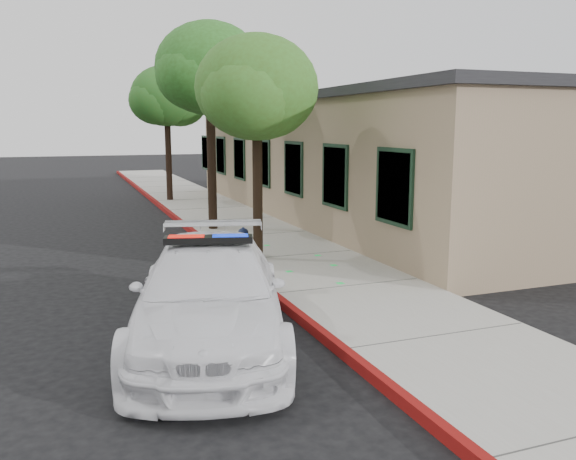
{
  "coord_description": "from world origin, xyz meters",
  "views": [
    {
      "loc": [
        -3.51,
        -10.12,
        3.24
      ],
      "look_at": [
        0.96,
        1.65,
        1.03
      ],
      "focal_mm": 36.93,
      "sensor_mm": 36.0,
      "label": 1
    }
  ],
  "objects_px": {
    "police_car": "(210,294)",
    "street_tree_mid": "(210,74)",
    "clapboard_building": "(364,158)",
    "street_tree_far": "(167,99)",
    "street_tree_near": "(257,93)",
    "fire_hydrant": "(243,242)"
  },
  "relations": [
    {
      "from": "clapboard_building",
      "to": "street_tree_mid",
      "type": "bearing_deg",
      "value": -165.96
    },
    {
      "from": "police_car",
      "to": "street_tree_near",
      "type": "bearing_deg",
      "value": 79.17
    },
    {
      "from": "street_tree_near",
      "to": "street_tree_mid",
      "type": "height_order",
      "value": "street_tree_mid"
    },
    {
      "from": "fire_hydrant",
      "to": "street_tree_far",
      "type": "relative_size",
      "value": 0.12
    },
    {
      "from": "street_tree_near",
      "to": "street_tree_mid",
      "type": "xyz_separation_m",
      "value": [
        -0.0,
        4.54,
        0.78
      ]
    },
    {
      "from": "police_car",
      "to": "street_tree_near",
      "type": "distance_m",
      "value": 6.14
    },
    {
      "from": "clapboard_building",
      "to": "street_tree_far",
      "type": "xyz_separation_m",
      "value": [
        -5.97,
        6.18,
        2.23
      ]
    },
    {
      "from": "clapboard_building",
      "to": "police_car",
      "type": "bearing_deg",
      "value": -127.6
    },
    {
      "from": "street_tree_mid",
      "to": "street_tree_far",
      "type": "relative_size",
      "value": 1.1
    },
    {
      "from": "street_tree_far",
      "to": "fire_hydrant",
      "type": "bearing_deg",
      "value": -91.3
    },
    {
      "from": "police_car",
      "to": "fire_hydrant",
      "type": "bearing_deg",
      "value": 83.4
    },
    {
      "from": "police_car",
      "to": "street_tree_mid",
      "type": "height_order",
      "value": "street_tree_mid"
    },
    {
      "from": "police_car",
      "to": "street_tree_mid",
      "type": "bearing_deg",
      "value": 91.23
    },
    {
      "from": "clapboard_building",
      "to": "street_tree_mid",
      "type": "distance_m",
      "value": 6.71
    },
    {
      "from": "fire_hydrant",
      "to": "police_car",
      "type": "bearing_deg",
      "value": -99.97
    },
    {
      "from": "fire_hydrant",
      "to": "street_tree_near",
      "type": "xyz_separation_m",
      "value": [
        0.26,
        -0.39,
        3.49
      ]
    },
    {
      "from": "fire_hydrant",
      "to": "street_tree_mid",
      "type": "bearing_deg",
      "value": 98.21
    },
    {
      "from": "street_tree_mid",
      "to": "street_tree_far",
      "type": "distance_m",
      "value": 7.69
    },
    {
      "from": "police_car",
      "to": "street_tree_mid",
      "type": "relative_size",
      "value": 0.93
    },
    {
      "from": "clapboard_building",
      "to": "street_tree_far",
      "type": "distance_m",
      "value": 8.88
    },
    {
      "from": "clapboard_building",
      "to": "police_car",
      "type": "xyz_separation_m",
      "value": [
        -8.27,
        -10.74,
        -1.35
      ]
    },
    {
      "from": "police_car",
      "to": "fire_hydrant",
      "type": "distance_m",
      "value": 5.49
    }
  ]
}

